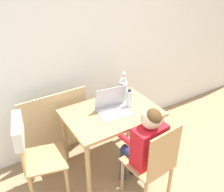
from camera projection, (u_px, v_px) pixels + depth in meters
name	position (u px, v px, depth m)	size (l,w,h in m)	color
wall_back	(86.00, 47.00, 2.97)	(6.40, 0.05, 2.50)	white
dining_table	(112.00, 120.00, 2.84)	(1.00, 0.69, 0.71)	tan
chair_occupied	(153.00, 163.00, 2.48)	(0.43, 0.43, 0.91)	tan
chair_spare	(30.00, 147.00, 2.46)	(0.51, 0.49, 0.92)	tan
person_seated	(146.00, 141.00, 2.46)	(0.36, 0.45, 1.04)	red
laptop	(113.00, 106.00, 2.78)	(0.37, 0.31, 0.26)	#B2B2B7
flower_vase	(123.00, 90.00, 2.95)	(0.09, 0.09, 0.36)	silver
water_bottle	(129.00, 99.00, 2.82)	(0.07, 0.07, 0.22)	silver
cardboard_panel	(55.00, 125.00, 3.06)	(0.79, 0.14, 0.87)	tan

